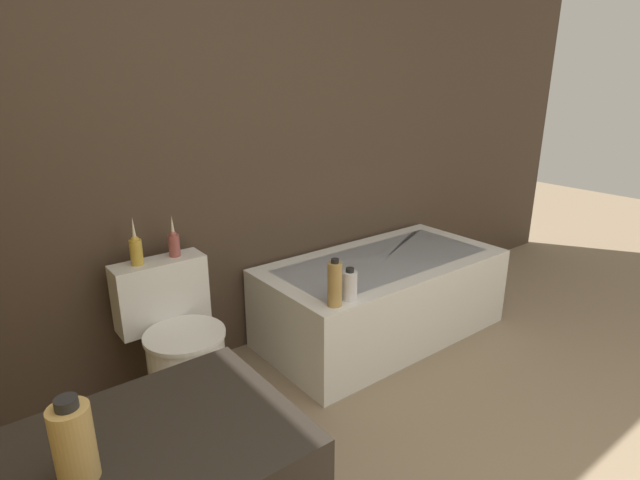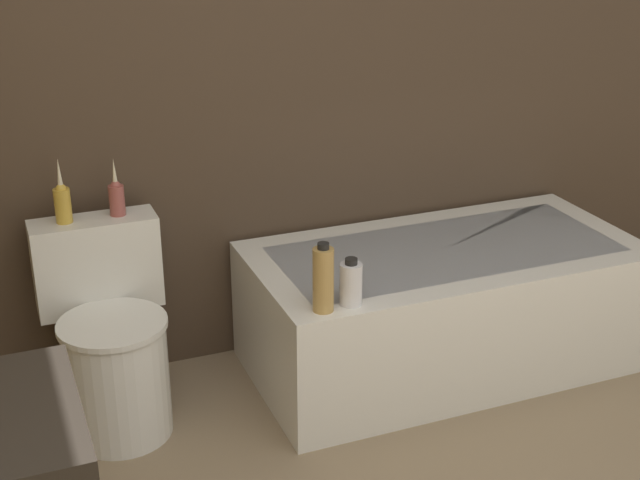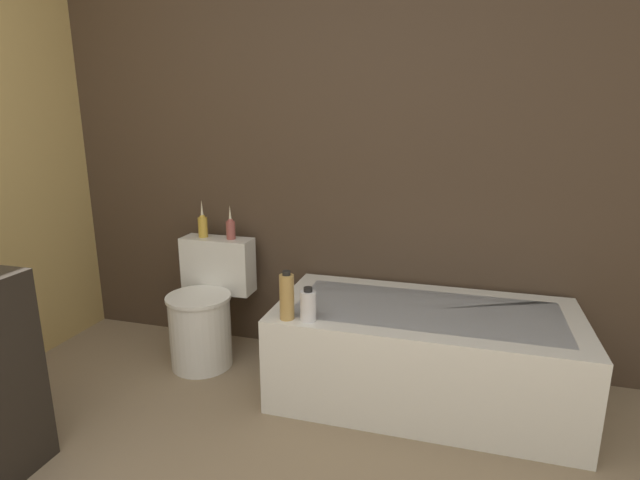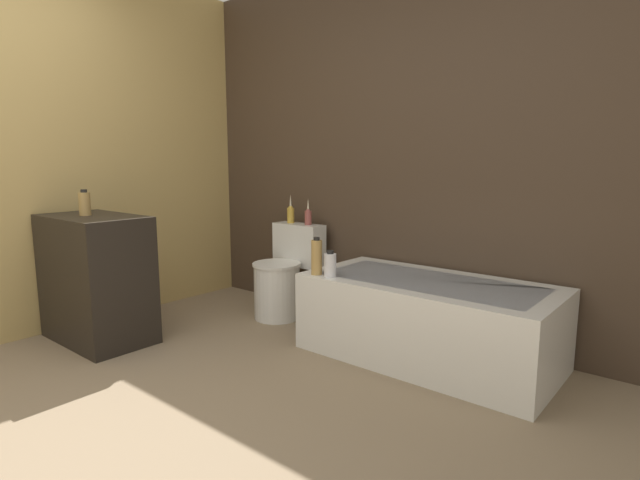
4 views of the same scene
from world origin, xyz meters
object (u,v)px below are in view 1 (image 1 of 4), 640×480
at_px(soap_bottle_glass, 74,442).
at_px(shampoo_bottle_tall, 335,284).
at_px(vase_gold, 136,249).
at_px(bathtub, 382,296).
at_px(shampoo_bottle_short, 350,285).
at_px(vase_silver, 174,242).
at_px(toilet, 180,349).

relative_size(soap_bottle_glass, shampoo_bottle_tall, 0.72).
xyz_separation_m(soap_bottle_glass, vase_gold, (0.56, 1.39, -0.14)).
height_order(bathtub, shampoo_bottle_short, shampoo_bottle_short).
relative_size(soap_bottle_glass, vase_gold, 0.75).
bearing_deg(vase_silver, shampoo_bottle_tall, -45.12).
distance_m(vase_silver, shampoo_bottle_tall, 0.80).
relative_size(bathtub, toilet, 2.11).
height_order(bathtub, vase_gold, vase_gold).
xyz_separation_m(bathtub, vase_gold, (-1.37, 0.25, 0.54)).
distance_m(vase_silver, shampoo_bottle_short, 0.88).
bearing_deg(bathtub, shampoo_bottle_tall, -154.40).
height_order(toilet, soap_bottle_glass, soap_bottle_glass).
xyz_separation_m(toilet, shampoo_bottle_tall, (0.65, -0.37, 0.29)).
height_order(vase_silver, shampoo_bottle_short, vase_silver).
relative_size(bathtub, vase_silver, 7.30).
height_order(bathtub, shampoo_bottle_tall, shampoo_bottle_tall).
bearing_deg(vase_silver, toilet, -116.06).
height_order(soap_bottle_glass, vase_silver, soap_bottle_glass).
xyz_separation_m(toilet, shampoo_bottle_short, (0.75, -0.36, 0.25)).
relative_size(toilet, soap_bottle_glass, 4.14).
bearing_deg(bathtub, soap_bottle_glass, -149.40).
bearing_deg(toilet, shampoo_bottle_tall, -29.71).
distance_m(soap_bottle_glass, vase_gold, 1.51).
relative_size(bathtub, vase_gold, 6.53).
bearing_deg(shampoo_bottle_tall, shampoo_bottle_short, 4.95).
xyz_separation_m(toilet, soap_bottle_glass, (-0.65, -1.21, 0.61)).
distance_m(toilet, shampoo_bottle_short, 0.87).
xyz_separation_m(bathtub, shampoo_bottle_short, (-0.53, -0.29, 0.32)).
height_order(bathtub, toilet, toilet).
distance_m(vase_gold, shampoo_bottle_tall, 0.94).
bearing_deg(vase_gold, bathtub, -10.35).
bearing_deg(shampoo_bottle_tall, soap_bottle_glass, -147.13).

